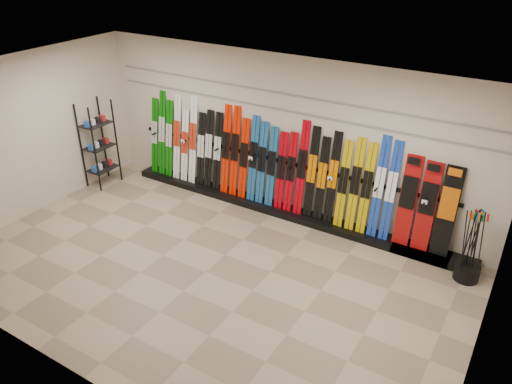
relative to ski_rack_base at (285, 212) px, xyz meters
The scene contains 13 objects.
floor 2.29m from the ski_rack_base, 95.64° to the right, with size 8.00×8.00×0.00m, color #85745C.
back_wall 1.47m from the ski_rack_base, 135.64° to the left, with size 8.00×8.00×0.00m, color beige.
left_wall 5.01m from the ski_rack_base, 151.65° to the right, with size 5.00×5.00×0.00m, color beige.
right_wall 4.64m from the ski_rack_base, 31.13° to the right, with size 5.00×5.00×0.00m, color beige.
ceiling 3.73m from the ski_rack_base, 95.64° to the right, with size 8.00×8.00×0.00m, color silver.
ski_rack_base is the anchor object (origin of this frame).
skis 1.12m from the ski_rack_base, behind, with size 5.37×0.29×1.82m.
snowboards 2.68m from the ski_rack_base, ahead, with size 0.93×0.24×1.57m.
accessory_rack 4.16m from the ski_rack_base, 167.75° to the right, with size 0.40×0.60×1.82m, color black.
pole_bin 3.39m from the ski_rack_base, ahead, with size 0.39×0.39×0.25m, color black.
ski_poles 3.41m from the ski_rack_base, ahead, with size 0.36×0.26×1.18m.
slatwall_rail_0 1.96m from the ski_rack_base, 138.37° to the left, with size 7.60×0.02×0.03m, color gray.
slatwall_rail_1 2.26m from the ski_rack_base, 138.37° to the left, with size 7.60×0.02×0.03m, color gray.
Camera 1 is at (4.07, -5.10, 4.90)m, focal length 35.00 mm.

